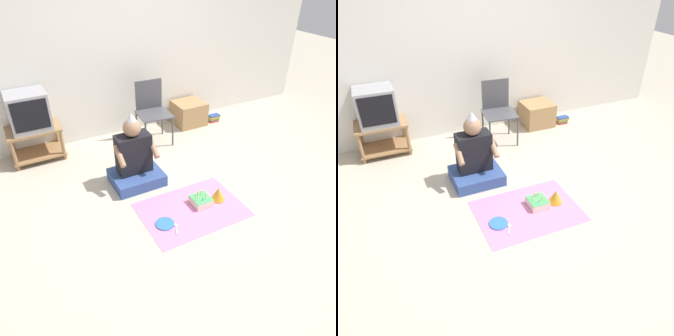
{
  "view_description": "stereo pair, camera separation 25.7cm",
  "coord_description": "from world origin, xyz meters",
  "views": [
    {
      "loc": [
        -1.62,
        -2.38,
        2.34
      ],
      "look_at": [
        -0.23,
        0.24,
        0.35
      ],
      "focal_mm": 35.0,
      "sensor_mm": 36.0,
      "label": 1
    },
    {
      "loc": [
        -1.39,
        -2.49,
        2.34
      ],
      "look_at": [
        -0.23,
        0.24,
        0.35
      ],
      "focal_mm": 35.0,
      "sensor_mm": 36.0,
      "label": 2
    }
  ],
  "objects": [
    {
      "name": "party_cloth",
      "position": [
        -0.14,
        -0.13,
        0.0
      ],
      "size": [
        1.1,
        0.78,
        0.01
      ],
      "color": "pink",
      "rests_on": "ground_plane"
    },
    {
      "name": "plastic_spoon_near",
      "position": [
        -0.42,
        -0.29,
        0.01
      ],
      "size": [
        0.07,
        0.14,
        0.01
      ],
      "color": "white",
      "rests_on": "party_cloth"
    },
    {
      "name": "folding_chair",
      "position": [
        0.17,
        1.48,
        0.5
      ],
      "size": [
        0.47,
        0.46,
        0.86
      ],
      "color": "#4C4C51",
      "rests_on": "ground_plane"
    },
    {
      "name": "birthday_cake",
      "position": [
        -0.0,
        -0.1,
        0.05
      ],
      "size": [
        0.2,
        0.2,
        0.14
      ],
      "color": "#F4E0C6",
      "rests_on": "party_cloth"
    },
    {
      "name": "person_seated",
      "position": [
        -0.46,
        0.64,
        0.28
      ],
      "size": [
        0.58,
        0.49,
        0.88
      ],
      "color": "#334C8C",
      "rests_on": "ground_plane"
    },
    {
      "name": "cardboard_box_stack",
      "position": [
        0.91,
        1.69,
        0.18
      ],
      "size": [
        0.46,
        0.43,
        0.36
      ],
      "color": "#A87F51",
      "rests_on": "ground_plane"
    },
    {
      "name": "ground_plane",
      "position": [
        0.0,
        0.0,
        0.0
      ],
      "size": [
        16.0,
        16.0,
        0.0
      ],
      "primitive_type": "plane",
      "color": "#BCB29E"
    },
    {
      "name": "tv_stand",
      "position": [
        -1.39,
        1.72,
        0.27
      ],
      "size": [
        0.65,
        0.43,
        0.45
      ],
      "color": "#997047",
      "rests_on": "ground_plane"
    },
    {
      "name": "tv",
      "position": [
        -1.39,
        1.72,
        0.68
      ],
      "size": [
        0.47,
        0.42,
        0.47
      ],
      "color": "#99999E",
      "rests_on": "tv_stand"
    },
    {
      "name": "party_hat_blue",
      "position": [
        0.21,
        -0.12,
        0.08
      ],
      "size": [
        0.16,
        0.16,
        0.15
      ],
      "color": "gold",
      "rests_on": "party_cloth"
    },
    {
      "name": "wall_back",
      "position": [
        0.0,
        1.97,
        1.27
      ],
      "size": [
        6.4,
        0.06,
        2.55
      ],
      "color": "silver",
      "rests_on": "ground_plane"
    },
    {
      "name": "paper_plate",
      "position": [
        -0.5,
        -0.2,
        0.01
      ],
      "size": [
        0.19,
        0.19,
        0.01
      ],
      "color": "blue",
      "rests_on": "party_cloth"
    },
    {
      "name": "book_pile",
      "position": [
        1.32,
        1.58,
        0.05
      ],
      "size": [
        0.19,
        0.14,
        0.1
      ],
      "color": "#B72D28",
      "rests_on": "ground_plane"
    }
  ]
}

